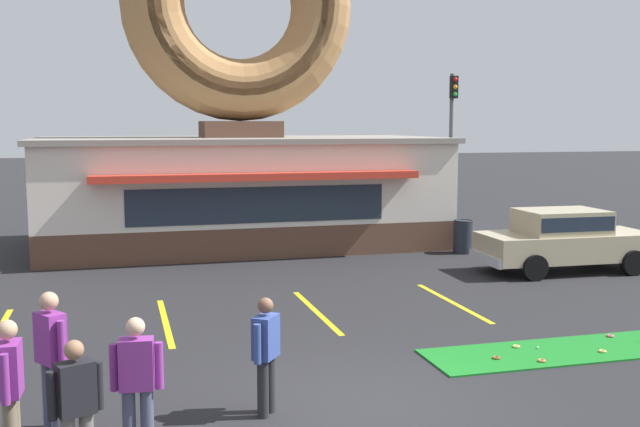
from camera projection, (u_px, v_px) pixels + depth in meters
name	position (u px, v px, depth m)	size (l,w,h in m)	color
ground_plane	(364.00, 403.00, 10.17)	(160.00, 160.00, 0.00)	#232326
donut_shop_building	(241.00, 125.00, 23.24)	(12.30, 6.75, 10.96)	brown
putting_mat	(559.00, 352.00, 12.43)	(4.57, 1.39, 0.03)	#197523
mini_donut_near_right	(610.00, 336.00, 13.23)	(0.13, 0.13, 0.04)	#D8667F
mini_donut_mid_left	(516.00, 346.00, 12.61)	(0.13, 0.13, 0.04)	#E5C666
mini_donut_mid_centre	(603.00, 351.00, 12.34)	(0.13, 0.13, 0.04)	#E5C666
mini_donut_mid_right	(496.00, 358.00, 12.00)	(0.13, 0.13, 0.04)	brown
mini_donut_far_left	(542.00, 361.00, 11.85)	(0.13, 0.13, 0.04)	#D17F47
golf_ball	(538.00, 347.00, 12.54)	(0.04, 0.04, 0.04)	white
car_champagne	(564.00, 238.00, 19.17)	(4.61, 2.08, 1.60)	#BCAD89
pedestrian_blue_sweater_man	(266.00, 351.00, 9.68)	(0.42, 0.50, 1.56)	#232328
pedestrian_hooded_kid	(76.00, 405.00, 7.81)	(0.56, 0.37, 1.56)	slate
pedestrian_clipboard_woman	(137.00, 380.00, 8.44)	(0.59, 0.28, 1.63)	#474C66
pedestrian_beanie_man	(51.00, 353.00, 9.17)	(0.41, 0.51, 1.75)	#474C66
pedestrian_crossing_woman	(10.00, 386.00, 8.17)	(0.26, 0.60, 1.67)	#7F7056
trash_bin	(463.00, 236.00, 21.95)	(0.57, 0.57, 0.97)	#232833
traffic_light_pole	(452.00, 126.00, 30.47)	(0.28, 0.47, 5.80)	#595B60
parking_stripe_left	(165.00, 322.00, 14.34)	(0.12, 3.60, 0.01)	yellow
parking_stripe_mid_left	(316.00, 311.00, 15.13)	(0.12, 3.60, 0.01)	yellow
parking_stripe_centre	(452.00, 302.00, 15.91)	(0.12, 3.60, 0.01)	yellow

